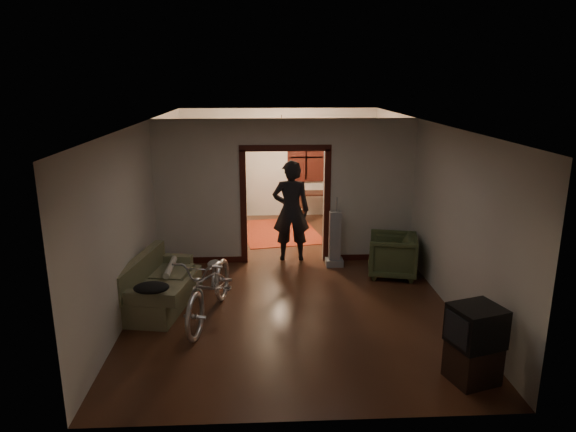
{
  "coord_description": "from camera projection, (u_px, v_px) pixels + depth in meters",
  "views": [
    {
      "loc": [
        -0.44,
        -8.94,
        3.53
      ],
      "look_at": [
        0.0,
        -0.3,
        1.2
      ],
      "focal_mm": 32.0,
      "sensor_mm": 36.0,
      "label": 1
    }
  ],
  "objects": [
    {
      "name": "floor",
      "position": [
        287.0,
        274.0,
        9.56
      ],
      "size": [
        5.0,
        8.5,
        0.01
      ],
      "primitive_type": "cube",
      "color": "#321A10",
      "rests_on": "ground"
    },
    {
      "name": "partition_wall",
      "position": [
        285.0,
        192.0,
        9.92
      ],
      "size": [
        5.0,
        0.14,
        2.8
      ],
      "primitive_type": "cube",
      "color": "beige",
      "rests_on": "floor"
    },
    {
      "name": "desk",
      "position": [
        321.0,
        206.0,
        13.18
      ],
      "size": [
        0.96,
        0.56,
        0.7
      ],
      "primitive_type": "cube",
      "rotation": [
        0.0,
        0.0,
        0.04
      ],
      "color": "black",
      "rests_on": "floor"
    },
    {
      "name": "wall_left",
      "position": [
        146.0,
        203.0,
        9.07
      ],
      "size": [
        0.02,
        8.5,
        2.8
      ],
      "primitive_type": "cube",
      "color": "beige",
      "rests_on": "floor"
    },
    {
      "name": "locker",
      "position": [
        226.0,
        181.0,
        13.14
      ],
      "size": [
        1.02,
        0.63,
        1.95
      ],
      "primitive_type": "cube",
      "rotation": [
        0.0,
        0.0,
        -0.1
      ],
      "color": "#1F2D1B",
      "rests_on": "floor"
    },
    {
      "name": "wall_right",
      "position": [
        424.0,
        199.0,
        9.32
      ],
      "size": [
        0.02,
        8.5,
        2.8
      ],
      "primitive_type": "cube",
      "color": "beige",
      "rests_on": "floor"
    },
    {
      "name": "far_window",
      "position": [
        306.0,
        157.0,
        13.25
      ],
      "size": [
        0.98,
        0.06,
        1.28
      ],
      "primitive_type": "cube",
      "color": "black",
      "rests_on": "wall_back"
    },
    {
      "name": "vacuum",
      "position": [
        335.0,
        239.0,
        9.85
      ],
      "size": [
        0.4,
        0.36,
        1.09
      ],
      "primitive_type": "cube",
      "rotation": [
        0.0,
        0.0,
        -0.33
      ],
      "color": "gray",
      "rests_on": "floor"
    },
    {
      "name": "bicycle",
      "position": [
        210.0,
        285.0,
        7.66
      ],
      "size": [
        1.11,
        2.15,
        1.08
      ],
      "primitive_type": "imported",
      "rotation": [
        0.0,
        0.0,
        -0.2
      ],
      "color": "silver",
      "rests_on": "floor"
    },
    {
      "name": "rolled_paper",
      "position": [
        170.0,
        267.0,
        8.42
      ],
      "size": [
        0.1,
        0.82,
        0.1
      ],
      "primitive_type": "cylinder",
      "rotation": [
        1.57,
        0.0,
        0.0
      ],
      "color": "beige",
      "rests_on": "sofa"
    },
    {
      "name": "person",
      "position": [
        291.0,
        211.0,
        10.08
      ],
      "size": [
        0.74,
        0.49,
        2.01
      ],
      "primitive_type": "imported",
      "rotation": [
        0.0,
        0.0,
        3.13
      ],
      "color": "black",
      "rests_on": "floor"
    },
    {
      "name": "door_casing",
      "position": [
        285.0,
        207.0,
        9.99
      ],
      "size": [
        1.74,
        0.2,
        2.32
      ],
      "primitive_type": "cube",
      "color": "black",
      "rests_on": "floor"
    },
    {
      "name": "tv_stand",
      "position": [
        473.0,
        362.0,
        6.14
      ],
      "size": [
        0.64,
        0.61,
        0.48
      ],
      "primitive_type": "cube",
      "rotation": [
        0.0,
        0.0,
        0.3
      ],
      "color": "black",
      "rests_on": "floor"
    },
    {
      "name": "desk_chair",
      "position": [
        297.0,
        206.0,
        12.84
      ],
      "size": [
        0.49,
        0.49,
        0.87
      ],
      "primitive_type": "cube",
      "rotation": [
        0.0,
        0.0,
        0.33
      ],
      "color": "black",
      "rests_on": "floor"
    },
    {
      "name": "sofa",
      "position": [
        161.0,
        281.0,
        8.15
      ],
      "size": [
        1.1,
        1.88,
        0.81
      ],
      "primitive_type": "cube",
      "rotation": [
        0.0,
        0.0,
        -0.18
      ],
      "color": "#5F6141",
      "rests_on": "floor"
    },
    {
      "name": "globe",
      "position": [
        224.0,
        143.0,
        12.89
      ],
      "size": [
        0.3,
        0.3,
        0.3
      ],
      "primitive_type": "sphere",
      "color": "#1E5972",
      "rests_on": "locker"
    },
    {
      "name": "crt_tv",
      "position": [
        476.0,
        326.0,
        6.02
      ],
      "size": [
        0.68,
        0.64,
        0.48
      ],
      "primitive_type": "cube",
      "rotation": [
        0.0,
        0.0,
        0.3
      ],
      "color": "black",
      "rests_on": "tv_stand"
    },
    {
      "name": "oriental_rug",
      "position": [
        279.0,
        232.0,
        12.15
      ],
      "size": [
        2.08,
        2.52,
        0.02
      ],
      "primitive_type": "cube",
      "rotation": [
        0.0,
        0.0,
        0.17
      ],
      "color": "maroon",
      "rests_on": "floor"
    },
    {
      "name": "chandelier",
      "position": [
        282.0,
        133.0,
        11.36
      ],
      "size": [
        0.24,
        0.24,
        0.24
      ],
      "primitive_type": "sphere",
      "color": "#FFE0A5",
      "rests_on": "ceiling"
    },
    {
      "name": "armchair",
      "position": [
        392.0,
        255.0,
        9.4
      ],
      "size": [
        1.03,
        1.01,
        0.78
      ],
      "primitive_type": "imported",
      "rotation": [
        0.0,
        0.0,
        -1.81
      ],
      "color": "#3E4A29",
      "rests_on": "floor"
    },
    {
      "name": "light_switch",
      "position": [
        339.0,
        200.0,
        9.93
      ],
      "size": [
        0.08,
        0.01,
        0.12
      ],
      "primitive_type": "cube",
      "color": "silver",
      "rests_on": "partition_wall"
    },
    {
      "name": "ceiling",
      "position": [
        287.0,
        122.0,
        8.83
      ],
      "size": [
        5.0,
        8.5,
        0.01
      ],
      "primitive_type": "cube",
      "color": "white",
      "rests_on": "floor"
    },
    {
      "name": "jacket",
      "position": [
        151.0,
        288.0,
        7.21
      ],
      "size": [
        0.5,
        0.37,
        0.15
      ],
      "primitive_type": "ellipsoid",
      "color": "black",
      "rests_on": "sofa"
    },
    {
      "name": "wall_back",
      "position": [
        279.0,
        163.0,
        13.29
      ],
      "size": [
        5.0,
        0.02,
        2.8
      ],
      "primitive_type": "cube",
      "color": "beige",
      "rests_on": "floor"
    }
  ]
}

